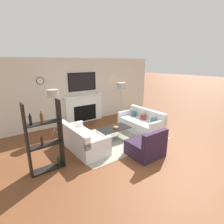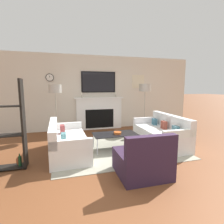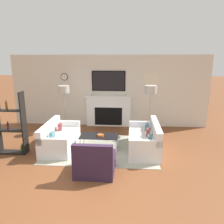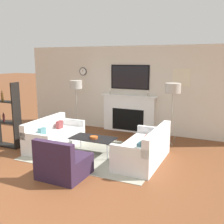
{
  "view_description": "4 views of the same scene",
  "coord_description": "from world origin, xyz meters",
  "px_view_note": "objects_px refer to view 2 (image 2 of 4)",
  "views": [
    {
      "loc": [
        -3.36,
        -2.44,
        2.55
      ],
      "look_at": [
        0.29,
        2.55,
        0.77
      ],
      "focal_mm": 28.0,
      "sensor_mm": 36.0,
      "label": 1
    },
    {
      "loc": [
        -1.31,
        -2.11,
        1.57
      ],
      "look_at": [
        0.05,
        2.64,
        0.85
      ],
      "focal_mm": 28.0,
      "sensor_mm": 36.0,
      "label": 2
    },
    {
      "loc": [
        0.74,
        -3.93,
        2.56
      ],
      "look_at": [
        0.27,
        2.42,
        1.0
      ],
      "focal_mm": 35.0,
      "sensor_mm": 36.0,
      "label": 3
    },
    {
      "loc": [
        2.91,
        -3.45,
        2.3
      ],
      "look_at": [
        0.15,
        2.6,
        0.95
      ],
      "focal_mm": 42.0,
      "sensor_mm": 36.0,
      "label": 4
    }
  ],
  "objects_px": {
    "couch_left": "(67,143)",
    "couch_right": "(161,134)",
    "armchair": "(143,161)",
    "coffee_table": "(115,135)",
    "floor_lamp_left": "(55,89)",
    "shelf_unit": "(2,128)",
    "decorative_bowl": "(118,133)",
    "floor_lamp_right": "(145,88)"
  },
  "relations": [
    {
      "from": "couch_left",
      "to": "armchair",
      "type": "bearing_deg",
      "value": -47.97
    },
    {
      "from": "couch_right",
      "to": "shelf_unit",
      "type": "height_order",
      "value": "shelf_unit"
    },
    {
      "from": "couch_right",
      "to": "decorative_bowl",
      "type": "xyz_separation_m",
      "value": [
        -1.27,
        -0.06,
        0.15
      ]
    },
    {
      "from": "couch_left",
      "to": "couch_right",
      "type": "bearing_deg",
      "value": 0.01
    },
    {
      "from": "decorative_bowl",
      "to": "floor_lamp_right",
      "type": "xyz_separation_m",
      "value": [
        1.53,
        1.61,
        1.08
      ]
    },
    {
      "from": "armchair",
      "to": "decorative_bowl",
      "type": "xyz_separation_m",
      "value": [
        -0.04,
        1.35,
        0.17
      ]
    },
    {
      "from": "couch_left",
      "to": "decorative_bowl",
      "type": "height_order",
      "value": "couch_left"
    },
    {
      "from": "couch_right",
      "to": "shelf_unit",
      "type": "relative_size",
      "value": 1.03
    },
    {
      "from": "decorative_bowl",
      "to": "floor_lamp_left",
      "type": "height_order",
      "value": "floor_lamp_left"
    },
    {
      "from": "floor_lamp_right",
      "to": "shelf_unit",
      "type": "bearing_deg",
      "value": -152.87
    },
    {
      "from": "couch_right",
      "to": "floor_lamp_right",
      "type": "bearing_deg",
      "value": 80.52
    },
    {
      "from": "couch_right",
      "to": "shelf_unit",
      "type": "bearing_deg",
      "value": -172.84
    },
    {
      "from": "armchair",
      "to": "coffee_table",
      "type": "xyz_separation_m",
      "value": [
        -0.09,
        1.39,
        0.12
      ]
    },
    {
      "from": "floor_lamp_left",
      "to": "couch_left",
      "type": "bearing_deg",
      "value": -80.51
    },
    {
      "from": "couch_right",
      "to": "floor_lamp_left",
      "type": "relative_size",
      "value": 1.08
    },
    {
      "from": "decorative_bowl",
      "to": "floor_lamp_left",
      "type": "distance_m",
      "value": 2.43
    },
    {
      "from": "armchair",
      "to": "floor_lamp_left",
      "type": "bearing_deg",
      "value": 117.31
    },
    {
      "from": "coffee_table",
      "to": "floor_lamp_left",
      "type": "distance_m",
      "value": 2.4
    },
    {
      "from": "armchair",
      "to": "couch_left",
      "type": "bearing_deg",
      "value": 132.03
    },
    {
      "from": "couch_right",
      "to": "decorative_bowl",
      "type": "distance_m",
      "value": 1.28
    },
    {
      "from": "floor_lamp_left",
      "to": "decorative_bowl",
      "type": "bearing_deg",
      "value": -47.2
    },
    {
      "from": "floor_lamp_right",
      "to": "couch_right",
      "type": "bearing_deg",
      "value": -99.48
    },
    {
      "from": "coffee_table",
      "to": "couch_right",
      "type": "bearing_deg",
      "value": 0.6
    },
    {
      "from": "shelf_unit",
      "to": "armchair",
      "type": "bearing_deg",
      "value": -21.22
    },
    {
      "from": "couch_right",
      "to": "coffee_table",
      "type": "height_order",
      "value": "couch_right"
    },
    {
      "from": "shelf_unit",
      "to": "couch_right",
      "type": "bearing_deg",
      "value": 7.16
    },
    {
      "from": "couch_left",
      "to": "floor_lamp_left",
      "type": "distance_m",
      "value": 1.99
    },
    {
      "from": "couch_left",
      "to": "floor_lamp_right",
      "type": "bearing_deg",
      "value": 29.37
    },
    {
      "from": "armchair",
      "to": "floor_lamp_left",
      "type": "xyz_separation_m",
      "value": [
        -1.53,
        2.96,
        1.22
      ]
    },
    {
      "from": "couch_right",
      "to": "armchair",
      "type": "relative_size",
      "value": 2.01
    },
    {
      "from": "armchair",
      "to": "floor_lamp_left",
      "type": "relative_size",
      "value": 0.53
    },
    {
      "from": "couch_right",
      "to": "coffee_table",
      "type": "bearing_deg",
      "value": -179.4
    },
    {
      "from": "couch_left",
      "to": "shelf_unit",
      "type": "relative_size",
      "value": 1.02
    },
    {
      "from": "couch_left",
      "to": "floor_lamp_right",
      "type": "xyz_separation_m",
      "value": [
        2.76,
        1.55,
        1.25
      ]
    },
    {
      "from": "armchair",
      "to": "decorative_bowl",
      "type": "bearing_deg",
      "value": 91.62
    },
    {
      "from": "decorative_bowl",
      "to": "shelf_unit",
      "type": "relative_size",
      "value": 0.11
    },
    {
      "from": "floor_lamp_right",
      "to": "floor_lamp_left",
      "type": "bearing_deg",
      "value": 180.0
    },
    {
      "from": "armchair",
      "to": "coffee_table",
      "type": "distance_m",
      "value": 1.4
    },
    {
      "from": "armchair",
      "to": "shelf_unit",
      "type": "relative_size",
      "value": 0.51
    },
    {
      "from": "couch_left",
      "to": "coffee_table",
      "type": "xyz_separation_m",
      "value": [
        1.18,
        -0.01,
        0.11
      ]
    },
    {
      "from": "coffee_table",
      "to": "shelf_unit",
      "type": "distance_m",
      "value": 2.43
    },
    {
      "from": "coffee_table",
      "to": "floor_lamp_right",
      "type": "relative_size",
      "value": 0.65
    }
  ]
}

